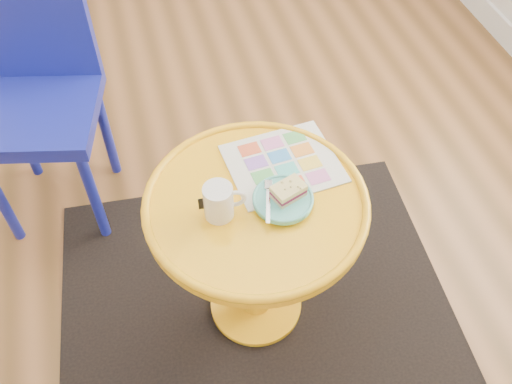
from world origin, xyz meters
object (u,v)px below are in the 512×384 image
object	(u,v)px
newspaper	(283,164)
mug	(219,201)
chair	(35,86)
plate	(283,200)
side_table	(256,237)

from	to	relation	value
newspaper	mug	bearing A→B (deg)	-154.51
chair	mug	distance (m)	0.86
mug	chair	bearing A→B (deg)	129.54
mug	newspaper	bearing A→B (deg)	37.36
chair	plate	xyz separation A→B (m)	(0.63, -0.73, 0.06)
newspaper	mug	distance (m)	0.25
side_table	chair	bearing A→B (deg)	128.44
side_table	mug	distance (m)	0.24
side_table	chair	xyz separation A→B (m)	(-0.56, 0.71, 0.11)
newspaper	mug	world-z (taller)	mug
newspaper	plate	bearing A→B (deg)	-112.47
side_table	newspaper	distance (m)	0.22
newspaper	mug	xyz separation A→B (m)	(-0.21, -0.12, 0.05)
chair	newspaper	xyz separation A→B (m)	(0.67, -0.60, 0.05)
side_table	mug	bearing A→B (deg)	-172.14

